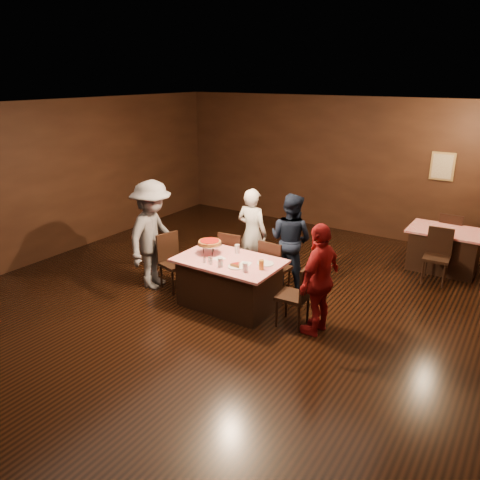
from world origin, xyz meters
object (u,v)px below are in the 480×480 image
object	(u,v)px
diner_navy_hoodie	(291,240)
glass_back	(237,249)
chair_far_right	(275,267)
plate_empty	(265,264)
chair_back_near	(437,257)
chair_far_left	(235,257)
diner_white_jacket	(252,233)
glass_front_left	(220,262)
chair_end_left	(175,263)
chair_back_far	(451,236)
back_table	(444,250)
pizza_stand	(210,243)
diner_grey_knit	(153,235)
main_table	(229,283)
glass_front_right	(245,267)
glass_amber	(261,265)
chair_end_right	(293,295)
diner_red_shirt	(320,279)

from	to	relation	value
diner_navy_hoodie	glass_back	bearing A→B (deg)	69.22
chair_far_right	plate_empty	distance (m)	0.69
chair_back_near	glass_back	size ratio (longest dim) A/B	6.79
chair_back_near	diner_navy_hoodie	distance (m)	2.54
chair_far_left	diner_white_jacket	world-z (taller)	diner_white_jacket
plate_empty	glass_front_left	distance (m)	0.68
chair_end_left	chair_back_far	xyz separation A→B (m)	(3.60, 3.95, 0.00)
back_table	pizza_stand	size ratio (longest dim) A/B	3.42
diner_navy_hoodie	diner_grey_knit	world-z (taller)	diner_grey_knit
main_table	glass_front_right	size ratio (longest dim) A/B	11.43
diner_navy_hoodie	glass_front_right	bearing A→B (deg)	96.47
back_table	chair_end_left	bearing A→B (deg)	-137.05
chair_back_far	glass_front_right	xyz separation A→B (m)	(-2.05, -4.20, 0.37)
pizza_stand	glass_front_right	world-z (taller)	pizza_stand
diner_white_jacket	glass_back	world-z (taller)	diner_white_jacket
back_table	glass_front_left	world-z (taller)	glass_front_left
chair_end_left	glass_amber	xyz separation A→B (m)	(1.70, -0.05, 0.37)
main_table	diner_white_jacket	bearing A→B (deg)	104.94
chair_end_right	chair_back_far	world-z (taller)	same
chair_end_left	plate_empty	size ratio (longest dim) A/B	3.80
diner_navy_hoodie	diner_red_shirt	size ratio (longest dim) A/B	1.00
diner_navy_hoodie	diner_grey_knit	size ratio (longest dim) A/B	0.87
diner_red_shirt	pizza_stand	bearing A→B (deg)	-85.71
glass_front_left	glass_front_right	size ratio (longest dim) A/B	1.00
chair_far_left	plate_empty	distance (m)	1.16
diner_navy_hoodie	diner_grey_knit	distance (m)	2.31
pizza_stand	diner_red_shirt	bearing A→B (deg)	-0.86
plate_empty	diner_navy_hoodie	bearing A→B (deg)	97.53
chair_end_left	glass_front_right	xyz separation A→B (m)	(1.55, -0.25, 0.37)
chair_far_right	diner_grey_knit	distance (m)	2.10
back_table	chair_end_right	bearing A→B (deg)	-112.70
chair_far_left	glass_front_right	distance (m)	1.36
main_table	chair_back_near	size ratio (longest dim) A/B	1.68
diner_white_jacket	diner_red_shirt	distance (m)	2.13
diner_white_jacket	chair_back_far	bearing A→B (deg)	-134.01
chair_far_right	glass_amber	world-z (taller)	chair_far_right
chair_far_left	diner_white_jacket	distance (m)	0.54
chair_back_far	glass_front_right	world-z (taller)	chair_back_far
main_table	chair_end_left	size ratio (longest dim) A/B	1.68
diner_grey_knit	glass_front_right	distance (m)	1.92
chair_end_right	diner_red_shirt	size ratio (longest dim) A/B	0.59
back_table	glass_amber	distance (m)	3.93
diner_grey_knit	chair_end_right	bearing A→B (deg)	-98.94
back_table	glass_front_right	distance (m)	4.17
glass_front_right	glass_back	distance (m)	0.74
diner_grey_knit	glass_back	world-z (taller)	diner_grey_knit
chair_far_left	diner_grey_knit	distance (m)	1.43
glass_front_left	glass_back	size ratio (longest dim) A/B	1.00
chair_far_right	chair_end_left	xyz separation A→B (m)	(-1.50, -0.75, 0.00)
chair_far_left	chair_back_far	world-z (taller)	same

